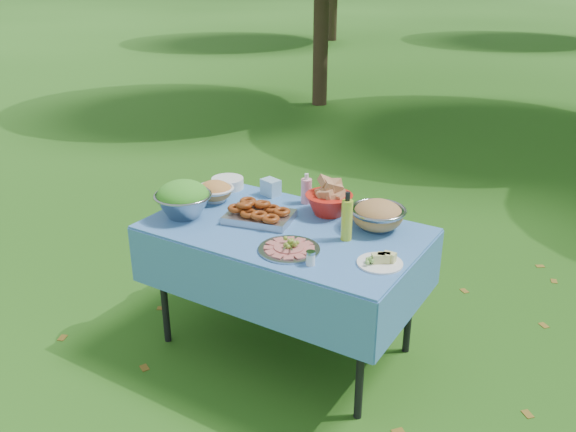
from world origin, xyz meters
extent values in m
plane|color=#143609|center=(0.00, 0.00, 0.00)|extent=(80.00, 80.00, 0.00)
cube|color=#75B8E1|center=(0.00, 0.00, 0.38)|extent=(1.46, 0.86, 0.76)
cylinder|color=white|center=(-0.62, 0.32, 0.79)|extent=(0.21, 0.21, 0.07)
cube|color=#91C2DF|center=(-0.32, 0.36, 0.81)|extent=(0.13, 0.11, 0.10)
cylinder|color=pink|center=(-0.08, 0.36, 0.85)|extent=(0.08, 0.08, 0.18)
cube|color=#A9A8AD|center=(-0.17, 0.01, 0.80)|extent=(0.40, 0.32, 0.08)
cylinder|color=#9D9FA3|center=(0.16, -0.22, 0.80)|extent=(0.37, 0.37, 0.07)
cylinder|color=#B0C72D|center=(0.35, 0.04, 0.89)|extent=(0.07, 0.07, 0.26)
cylinder|color=white|center=(0.60, -0.12, 0.79)|extent=(0.29, 0.29, 0.06)
cylinder|color=silver|center=(0.33, -0.30, 0.80)|extent=(0.05, 0.05, 0.07)
camera|label=1|loc=(1.57, -2.52, 2.12)|focal=38.00mm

